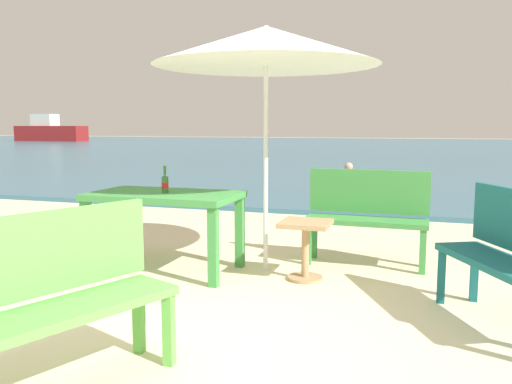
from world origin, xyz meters
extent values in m
plane|color=beige|center=(0.00, 0.00, 0.00)|extent=(120.00, 120.00, 0.00)
cube|color=#386B84|center=(0.00, 30.00, 0.04)|extent=(120.00, 50.00, 0.08)
cube|color=#3D8C42|center=(-0.86, 1.48, 0.73)|extent=(1.40, 0.80, 0.06)
cube|color=#3D8C42|center=(-1.50, 1.14, 0.35)|extent=(0.08, 0.08, 0.70)
cube|color=#3D8C42|center=(-0.22, 1.14, 0.35)|extent=(0.08, 0.08, 0.70)
cube|color=#3D8C42|center=(-1.50, 1.82, 0.35)|extent=(0.08, 0.08, 0.70)
cube|color=#3D8C42|center=(-0.22, 1.82, 0.35)|extent=(0.08, 0.08, 0.70)
cylinder|color=#2D662D|center=(-0.85, 1.49, 0.84)|extent=(0.06, 0.06, 0.16)
cone|color=#2D662D|center=(-0.85, 1.49, 0.92)|extent=(0.06, 0.06, 0.03)
cylinder|color=#2D662D|center=(-0.85, 1.49, 0.97)|extent=(0.03, 0.03, 0.09)
cylinder|color=red|center=(-0.85, 1.49, 0.83)|extent=(0.07, 0.07, 0.05)
cylinder|color=gold|center=(-0.85, 1.49, 1.02)|extent=(0.03, 0.03, 0.01)
cylinder|color=silver|center=(0.06, 1.78, 1.15)|extent=(0.04, 0.04, 2.30)
cone|color=white|center=(0.06, 1.78, 2.12)|extent=(2.10, 2.10, 0.36)
cube|color=tan|center=(0.49, 1.59, 0.52)|extent=(0.44, 0.44, 0.04)
cylinder|color=tan|center=(0.49, 1.59, 0.25)|extent=(0.07, 0.07, 0.50)
cylinder|color=tan|center=(0.49, 1.59, 0.01)|extent=(0.32, 0.32, 0.03)
cube|color=#196066|center=(2.02, 0.88, 0.45)|extent=(0.86, 1.23, 0.05)
cube|color=#196066|center=(1.65, 1.31, 0.21)|extent=(0.06, 0.06, 0.42)
cube|color=#196066|center=(1.90, 1.43, 0.21)|extent=(0.06, 0.06, 0.42)
cube|color=#3D8C42|center=(0.96, 2.25, 0.45)|extent=(1.20, 0.38, 0.05)
cube|color=#3D8C42|center=(0.96, 2.41, 0.73)|extent=(1.20, 0.06, 0.44)
cube|color=#3D8C42|center=(0.41, 2.12, 0.21)|extent=(0.06, 0.06, 0.42)
cube|color=#3D8C42|center=(1.51, 2.11, 0.21)|extent=(0.06, 0.06, 0.42)
cube|color=#3D8C42|center=(0.41, 2.40, 0.21)|extent=(0.06, 0.06, 0.42)
cube|color=#3D8C42|center=(1.51, 2.39, 0.21)|extent=(0.06, 0.06, 0.42)
cube|color=#60B24C|center=(-0.23, -0.78, 0.45)|extent=(0.79, 1.25, 0.05)
cube|color=#60B24C|center=(-0.37, -0.72, 0.73)|extent=(0.49, 1.13, 0.44)
cube|color=#60B24C|center=(0.11, -0.33, 0.21)|extent=(0.06, 0.06, 0.42)
cube|color=#60B24C|center=(-0.15, -0.22, 0.21)|extent=(0.06, 0.06, 0.42)
cylinder|color=tan|center=(-0.30, 10.12, 0.18)|extent=(0.34, 0.34, 0.20)
sphere|color=tan|center=(-0.30, 10.12, 0.39)|extent=(0.21, 0.21, 0.21)
cube|color=maroon|center=(-29.87, 35.50, 0.74)|extent=(6.48, 1.77, 1.33)
cube|color=silver|center=(-30.46, 35.50, 1.92)|extent=(2.06, 1.33, 1.03)
camera|label=1|loc=(1.48, -2.94, 1.39)|focal=36.66mm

